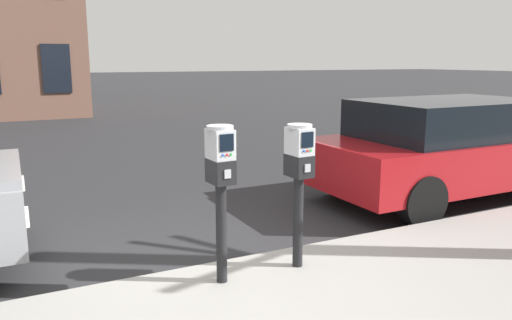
% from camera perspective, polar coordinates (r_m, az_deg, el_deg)
% --- Properties ---
extents(ground_plane, '(160.00, 160.00, 0.00)m').
position_cam_1_polar(ground_plane, '(4.67, -3.18, -13.73)').
color(ground_plane, '#28282B').
extents(parking_meter_near_kerb, '(0.23, 0.26, 1.32)m').
position_cam_1_polar(parking_meter_near_kerb, '(4.09, -4.01, -1.80)').
color(parking_meter_near_kerb, black).
rests_on(parking_meter_near_kerb, sidewalk_slab).
extents(parking_meter_twin_adjacent, '(0.23, 0.26, 1.29)m').
position_cam_1_polar(parking_meter_twin_adjacent, '(4.42, 4.88, -1.11)').
color(parking_meter_twin_adjacent, black).
rests_on(parking_meter_twin_adjacent, sidewalk_slab).
extents(parked_car_red_compact, '(4.44, 1.88, 1.42)m').
position_cam_1_polar(parked_car_red_compact, '(7.83, 21.65, 1.44)').
color(parked_car_red_compact, maroon).
rests_on(parked_car_red_compact, ground_plane).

